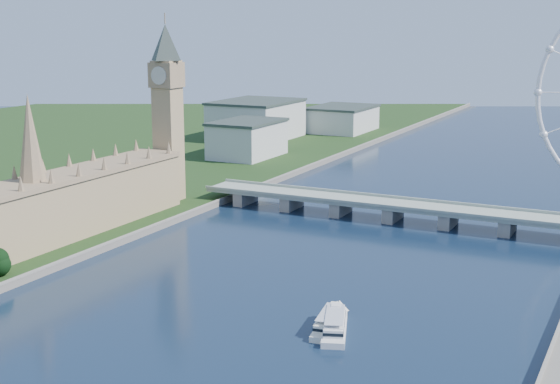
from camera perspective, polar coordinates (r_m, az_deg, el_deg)
The scene contains 6 objects.
parliament_range at distance 372.63m, azimuth -17.48°, elevation -1.48°, with size 24.00×200.00×70.00m.
big_ben at distance 448.15m, azimuth -8.27°, elevation 7.40°, with size 20.02×20.02×110.00m.
westminster_bridge at distance 420.59m, azimuth 8.28°, elevation -1.18°, with size 220.00×22.00×9.50m.
city_skyline at distance 661.12m, azimuth 18.68°, elevation 4.06°, with size 505.00×280.00×32.00m.
tour_boat_near at distance 270.05m, azimuth 4.01°, elevation -10.22°, with size 8.14×31.74×7.03m, color white, non-canonical shape.
tour_boat_far at distance 272.89m, azimuth 3.60°, elevation -9.97°, with size 7.65×29.93×6.62m, color white, non-canonical shape.
Camera 1 is at (125.57, -89.75, 102.64)m, focal length 50.00 mm.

